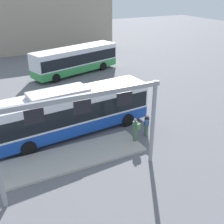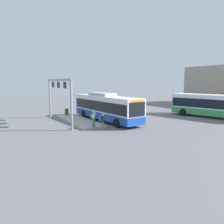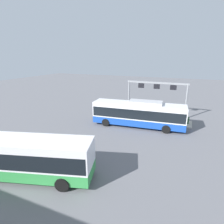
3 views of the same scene
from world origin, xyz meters
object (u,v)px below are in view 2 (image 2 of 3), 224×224
(bus_main, at_px, (106,106))
(trash_bin, at_px, (67,112))
(person_waiting_near, at_px, (93,119))
(bus_background_left, at_px, (213,105))
(person_boarding, at_px, (102,122))

(bus_main, height_order, trash_bin, bus_main)
(bus_main, xyz_separation_m, person_waiting_near, (3.33, -3.27, -0.76))
(bus_main, bearing_deg, person_waiting_near, -49.40)
(bus_main, bearing_deg, trash_bin, -156.78)
(bus_background_left, bearing_deg, person_waiting_near, 67.16)
(person_waiting_near, relative_size, trash_bin, 1.86)
(person_boarding, bearing_deg, trash_bin, 121.44)
(bus_background_left, height_order, person_waiting_near, bus_background_left)
(bus_background_left, xyz_separation_m, person_waiting_near, (-1.93, -16.95, -0.73))
(bus_background_left, bearing_deg, bus_main, 52.62)
(person_boarding, height_order, person_waiting_near, person_waiting_near)
(person_waiting_near, distance_m, trash_bin, 9.21)
(bus_background_left, bearing_deg, trash_bin, 40.17)
(person_boarding, xyz_separation_m, person_waiting_near, (-1.19, -0.43, 0.16))
(person_waiting_near, bearing_deg, bus_main, 22.11)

